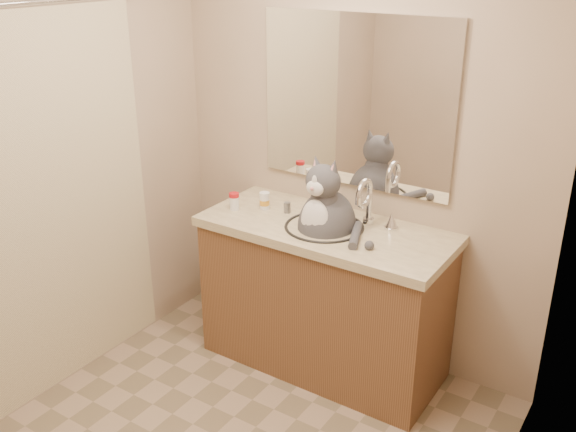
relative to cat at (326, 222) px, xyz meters
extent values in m
cube|color=tan|center=(-0.01, 0.31, 0.32)|extent=(2.20, 0.01, 2.40)
cube|color=tan|center=(-1.12, -0.94, 0.32)|extent=(0.01, 2.50, 2.40)
cube|color=tan|center=(1.09, -0.94, 0.32)|extent=(0.01, 2.50, 2.40)
cube|color=brown|center=(-0.01, 0.02, -0.48)|extent=(1.30, 0.55, 0.80)
cube|color=beige|center=(-0.01, 0.02, -0.06)|extent=(1.34, 0.59, 0.05)
torus|color=black|center=(-0.01, 0.00, -0.03)|extent=(0.42, 0.42, 0.02)
ellipsoid|color=white|center=(-0.01, 0.00, -0.11)|extent=(0.40, 0.40, 0.15)
cylinder|color=silver|center=(0.16, 0.17, 0.07)|extent=(0.03, 0.03, 0.18)
torus|color=silver|center=(0.16, 0.11, 0.16)|extent=(0.03, 0.16, 0.16)
cone|color=silver|center=(0.29, 0.17, 0.02)|extent=(0.06, 0.06, 0.08)
cube|color=white|center=(-0.01, 0.29, 0.57)|extent=(1.10, 0.02, 0.90)
cube|color=beige|center=(-1.06, -0.84, 0.12)|extent=(0.01, 1.20, 1.90)
cylinder|color=silver|center=(-1.06, -0.84, 1.09)|extent=(0.02, 1.30, 0.02)
ellipsoid|color=#444449|center=(0.00, 0.01, -0.04)|extent=(0.32, 0.35, 0.41)
ellipsoid|color=silver|center=(-0.01, -0.09, 0.02)|extent=(0.17, 0.10, 0.25)
ellipsoid|color=#444449|center=(0.00, -0.03, 0.23)|extent=(0.19, 0.17, 0.18)
ellipsoid|color=silver|center=(-0.01, -0.10, 0.22)|extent=(0.10, 0.05, 0.08)
sphere|color=#D88C8C|center=(-0.01, -0.13, 0.22)|extent=(0.02, 0.02, 0.02)
cone|color=#444449|center=(-0.05, -0.02, 0.31)|extent=(0.08, 0.07, 0.09)
cone|color=#444449|center=(0.05, -0.02, 0.31)|extent=(0.08, 0.07, 0.09)
cylinder|color=#444449|center=(0.19, -0.04, -0.01)|extent=(0.14, 0.27, 0.05)
cylinder|color=white|center=(-0.55, -0.06, 0.00)|extent=(0.06, 0.06, 0.07)
cylinder|color=#B41319|center=(-0.55, -0.06, 0.05)|extent=(0.07, 0.07, 0.02)
cylinder|color=white|center=(-0.42, 0.04, 0.01)|extent=(0.06, 0.06, 0.08)
cylinder|color=orange|center=(-0.42, 0.04, 0.01)|extent=(0.06, 0.06, 0.03)
cylinder|color=white|center=(-0.42, 0.04, 0.05)|extent=(0.06, 0.06, 0.02)
cylinder|color=slate|center=(-0.28, 0.06, 0.00)|extent=(0.05, 0.05, 0.06)
camera|label=1|loc=(1.50, -2.65, 1.31)|focal=40.00mm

